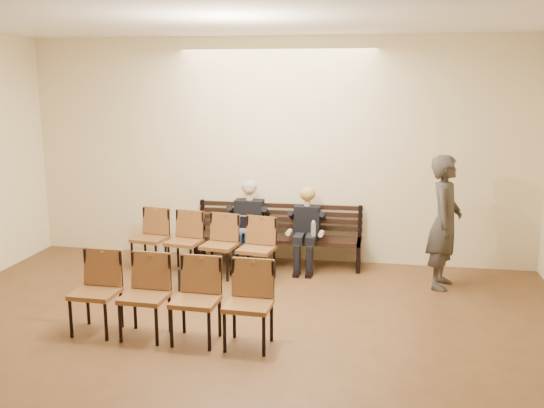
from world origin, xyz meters
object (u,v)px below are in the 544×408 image
(passerby, at_px, (445,212))
(seated_woman, at_px, (306,233))
(bench, at_px, (277,251))
(laptop, at_px, (247,233))
(water_bottle, at_px, (313,236))
(chair_row_back, at_px, (170,299))
(chair_row_front, at_px, (201,244))
(seated_man, at_px, (248,225))
(bag, at_px, (197,280))

(passerby, bearing_deg, seated_woman, 90.27)
(bench, bearing_deg, laptop, -143.66)
(water_bottle, height_order, chair_row_back, chair_row_back)
(chair_row_front, bearing_deg, water_bottle, 20.63)
(chair_row_back, bearing_deg, seated_man, 86.52)
(bench, xyz_separation_m, bag, (-0.89, -1.37, -0.07))
(water_bottle, distance_m, passerby, 1.92)
(seated_woman, relative_size, water_bottle, 4.64)
(seated_man, height_order, laptop, seated_man)
(bench, distance_m, chair_row_front, 1.24)
(seated_man, xyz_separation_m, chair_row_front, (-0.59, -0.53, -0.19))
(chair_row_front, bearing_deg, chair_row_back, -72.40)
(chair_row_back, bearing_deg, water_bottle, 65.40)
(bench, bearing_deg, seated_woman, -14.48)
(seated_man, relative_size, chair_row_front, 0.59)
(water_bottle, relative_size, chair_row_back, 0.11)
(seated_man, height_order, chair_row_front, seated_man)
(bag, distance_m, passerby, 3.53)
(chair_row_front, height_order, chair_row_back, chair_row_back)
(seated_man, distance_m, water_bottle, 1.06)
(laptop, bearing_deg, water_bottle, -12.49)
(chair_row_front, bearing_deg, passerby, 10.42)
(passerby, relative_size, chair_row_front, 0.96)
(passerby, bearing_deg, laptop, 98.02)
(bag, distance_m, chair_row_front, 0.79)
(water_bottle, bearing_deg, passerby, -8.29)
(laptop, relative_size, chair_row_back, 0.14)
(bench, distance_m, chair_row_back, 3.04)
(seated_woman, bearing_deg, laptop, -168.19)
(seated_man, bearing_deg, seated_woman, 0.00)
(passerby, bearing_deg, chair_row_front, 104.79)
(bench, xyz_separation_m, chair_row_back, (-0.71, -2.94, 0.25))
(bag, relative_size, chair_row_front, 0.19)
(bench, distance_m, seated_woman, 0.59)
(seated_woman, xyz_separation_m, chair_row_front, (-1.50, -0.53, -0.11))
(bench, height_order, seated_man, seated_man)
(laptop, relative_size, chair_row_front, 0.14)
(chair_row_back, bearing_deg, chair_row_front, 100.01)
(laptop, distance_m, bag, 1.24)
(seated_woman, relative_size, passerby, 0.53)
(bench, xyz_separation_m, chair_row_front, (-1.03, -0.65, 0.23))
(seated_woman, distance_m, water_bottle, 0.25)
(bench, distance_m, laptop, 0.61)
(bench, height_order, water_bottle, water_bottle)
(water_bottle, xyz_separation_m, chair_row_back, (-1.31, -2.61, -0.10))
(laptop, bearing_deg, passerby, -16.80)
(bag, xyz_separation_m, chair_row_front, (-0.14, 0.72, 0.30))
(seated_man, relative_size, seated_woman, 1.16)
(seated_woman, xyz_separation_m, water_bottle, (0.13, -0.21, 0.01))
(passerby, xyz_separation_m, chair_row_back, (-3.14, -2.34, -0.60))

